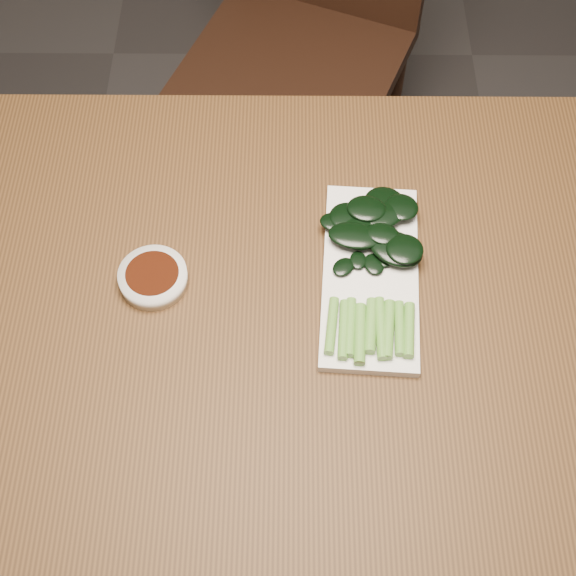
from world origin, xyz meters
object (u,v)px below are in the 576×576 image
at_px(table, 292,323).
at_px(sauce_bowl, 153,277).
at_px(chair_far, 305,26).
at_px(serving_plate, 370,275).
at_px(gai_lan, 374,256).

xyz_separation_m(table, sauce_bowl, (-0.20, 0.03, 0.08)).
xyz_separation_m(chair_far, serving_plate, (0.09, -0.85, 0.27)).
height_order(serving_plate, gai_lan, gai_lan).
height_order(table, serving_plate, serving_plate).
bearing_deg(sauce_bowl, table, -7.65).
bearing_deg(serving_plate, chair_far, 95.74).
relative_size(sauce_bowl, gai_lan, 0.32).
distance_m(chair_far, serving_plate, 0.89).
bearing_deg(sauce_bowl, serving_plate, 1.75).
bearing_deg(serving_plate, gai_lan, 78.21).
height_order(sauce_bowl, gai_lan, gai_lan).
height_order(chair_far, gai_lan, chair_far).
distance_m(sauce_bowl, serving_plate, 0.31).
distance_m(table, sauce_bowl, 0.22).
xyz_separation_m(chair_far, gai_lan, (0.09, -0.83, 0.29)).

